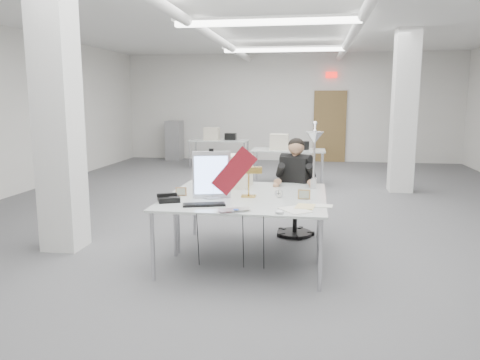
% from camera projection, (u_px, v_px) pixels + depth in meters
% --- Properties ---
extents(room_shell, '(10.04, 14.04, 3.24)m').
position_uv_depth(room_shell, '(269.00, 109.00, 7.33)').
color(room_shell, '#505053').
rests_on(room_shell, ground).
extents(desk_main, '(1.80, 0.90, 0.02)m').
position_uv_depth(desk_main, '(240.00, 205.00, 4.93)').
color(desk_main, silver).
rests_on(desk_main, room_shell).
extents(desk_second, '(1.80, 0.90, 0.02)m').
position_uv_depth(desk_second, '(252.00, 189.00, 5.81)').
color(desk_second, silver).
rests_on(desk_second, room_shell).
extents(bg_desk_a, '(1.60, 0.80, 0.02)m').
position_uv_depth(bg_desk_a, '(288.00, 150.00, 10.25)').
color(bg_desk_a, silver).
rests_on(bg_desk_a, room_shell).
extents(bg_desk_b, '(1.60, 0.80, 0.02)m').
position_uv_depth(bg_desk_b, '(219.00, 140.00, 12.70)').
color(bg_desk_b, silver).
rests_on(bg_desk_b, room_shell).
extents(filing_cabinet, '(0.45, 0.55, 1.20)m').
position_uv_depth(filing_cabinet, '(174.00, 140.00, 14.40)').
color(filing_cabinet, gray).
rests_on(filing_cabinet, room_shell).
extents(office_chair, '(0.62, 0.62, 0.96)m').
position_uv_depth(office_chair, '(295.00, 201.00, 6.34)').
color(office_chair, black).
rests_on(office_chair, room_shell).
extents(seated_person, '(0.60, 0.66, 0.80)m').
position_uv_depth(seated_person, '(296.00, 171.00, 6.22)').
color(seated_person, black).
rests_on(seated_person, office_chair).
extents(monitor, '(0.42, 0.15, 0.52)m').
position_uv_depth(monitor, '(212.00, 175.00, 5.18)').
color(monitor, silver).
rests_on(monitor, desk_main).
extents(pennant, '(0.51, 0.07, 0.55)m').
position_uv_depth(pennant, '(234.00, 171.00, 5.09)').
color(pennant, maroon).
rests_on(pennant, monitor).
extents(keyboard, '(0.46, 0.27, 0.02)m').
position_uv_depth(keyboard, '(204.00, 205.00, 4.84)').
color(keyboard, black).
rests_on(keyboard, desk_main).
extents(laptop, '(0.38, 0.34, 0.02)m').
position_uv_depth(laptop, '(236.00, 211.00, 4.55)').
color(laptop, '#ADACB1').
rests_on(laptop, desk_main).
extents(mouse, '(0.10, 0.07, 0.04)m').
position_uv_depth(mouse, '(280.00, 212.00, 4.49)').
color(mouse, silver).
rests_on(mouse, desk_main).
extents(bankers_lamp, '(0.30, 0.16, 0.32)m').
position_uv_depth(bankers_lamp, '(249.00, 183.00, 5.25)').
color(bankers_lamp, gold).
rests_on(bankers_lamp, desk_main).
extents(desk_phone, '(0.29, 0.28, 0.06)m').
position_uv_depth(desk_phone, '(169.00, 199.00, 5.03)').
color(desk_phone, black).
rests_on(desk_phone, desk_main).
extents(picture_frame_left, '(0.13, 0.06, 0.10)m').
position_uv_depth(picture_frame_left, '(181.00, 191.00, 5.33)').
color(picture_frame_left, '#A67047').
rests_on(picture_frame_left, desk_main).
extents(picture_frame_right, '(0.14, 0.04, 0.11)m').
position_uv_depth(picture_frame_right, '(304.00, 194.00, 5.15)').
color(picture_frame_right, '#AD844A').
rests_on(picture_frame_right, desk_main).
extents(desk_clock, '(0.10, 0.05, 0.09)m').
position_uv_depth(desk_clock, '(279.00, 193.00, 5.24)').
color(desk_clock, silver).
rests_on(desk_clock, desk_main).
extents(paper_stack_a, '(0.37, 0.39, 0.01)m').
position_uv_depth(paper_stack_a, '(295.00, 210.00, 4.64)').
color(paper_stack_a, silver).
rests_on(paper_stack_a, desk_main).
extents(paper_stack_b, '(0.22, 0.28, 0.01)m').
position_uv_depth(paper_stack_b, '(305.00, 207.00, 4.79)').
color(paper_stack_b, '#DBC783').
rests_on(paper_stack_b, desk_main).
extents(paper_stack_c, '(0.23, 0.17, 0.01)m').
position_uv_depth(paper_stack_c, '(322.00, 206.00, 4.82)').
color(paper_stack_c, silver).
rests_on(paper_stack_c, desk_main).
extents(beige_monitor, '(0.45, 0.43, 0.40)m').
position_uv_depth(beige_monitor, '(233.00, 171.00, 5.89)').
color(beige_monitor, beige).
rests_on(beige_monitor, desk_second).
extents(architect_lamp, '(0.41, 0.71, 0.86)m').
position_uv_depth(architect_lamp, '(314.00, 156.00, 5.49)').
color(architect_lamp, silver).
rests_on(architect_lamp, desk_second).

